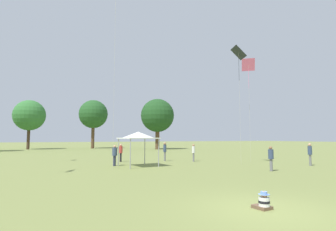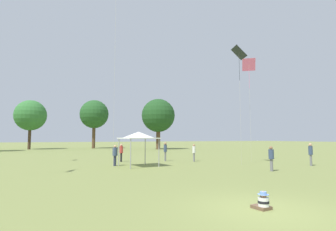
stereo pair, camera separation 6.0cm
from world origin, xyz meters
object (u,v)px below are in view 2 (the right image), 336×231
person_standing_2 (311,152)px  distant_tree_0 (30,115)px  kite_1 (249,67)px  distant_tree_3 (158,116)px  person_standing_3 (115,154)px  distant_tree_1 (94,114)px  person_standing_1 (121,151)px  kite_2 (239,55)px  person_standing_0 (165,150)px  person_standing_6 (271,156)px  canopy_tent (139,135)px  seated_toddler (263,202)px  person_standing_4 (194,151)px

person_standing_2 → distant_tree_0: bearing=150.9°
kite_1 → distant_tree_3: (2.97, 29.00, -2.34)m
distant_tree_0 → distant_tree_3: distant_tree_3 is taller
person_standing_3 → distant_tree_1: (4.38, 36.83, 6.32)m
distant_tree_0 → distant_tree_1: bearing=-2.4°
kite_1 → distant_tree_1: bearing=4.5°
person_standing_1 → distant_tree_3: size_ratio=0.17×
person_standing_1 → kite_1: bearing=89.4°
person_standing_2 → kite_2: 9.81m
distant_tree_3 → person_standing_0: bearing=-111.6°
person_standing_6 → distant_tree_3: distant_tree_3 is taller
canopy_tent → seated_toddler: bearing=-92.0°
person_standing_4 → distant_tree_0: size_ratio=0.17×
person_standing_6 → kite_2: 9.33m
person_standing_1 → distant_tree_1: 34.30m
seated_toddler → person_standing_1: size_ratio=0.33×
distant_tree_1 → canopy_tent: bearing=-94.2°
person_standing_0 → person_standing_4: person_standing_0 is taller
seated_toddler → distant_tree_1: bearing=82.1°
seated_toddler → canopy_tent: 13.54m
person_standing_1 → distant_tree_3: distant_tree_3 is taller
person_standing_3 → kite_2: bearing=-112.7°
distant_tree_0 → person_standing_2: bearing=-63.4°
person_standing_2 → kite_2: kite_2 is taller
kite_1 → distant_tree_1: distant_tree_1 is taller
seated_toddler → person_standing_2: (13.07, 7.93, 0.86)m
canopy_tent → person_standing_0: bearing=41.3°
seated_toddler → person_standing_2: bearing=27.0°
person_standing_2 → distant_tree_1: distant_tree_1 is taller
person_standing_4 → canopy_tent: size_ratio=0.57×
person_standing_4 → kite_1: size_ratio=0.17×
seated_toddler → distant_tree_1: distant_tree_1 is taller
distant_tree_3 → person_standing_4: bearing=-106.0°
person_standing_3 → canopy_tent: bearing=-128.5°
person_standing_6 → distant_tree_1: size_ratio=0.16×
person_standing_3 → seated_toddler: bearing=-177.8°
canopy_tent → distant_tree_0: 39.85m
canopy_tent → kite_1: (10.70, -0.79, 6.58)m
person_standing_0 → kite_2: 10.93m
person_standing_1 → canopy_tent: size_ratio=0.57×
kite_1 → person_standing_0: bearing=51.6°
seated_toddler → distant_tree_0: size_ratio=0.06×
person_standing_0 → kite_1: size_ratio=0.18×
person_standing_0 → kite_1: bearing=146.4°
person_standing_1 → distant_tree_0: (-9.19, 34.09, 5.66)m
person_standing_1 → person_standing_4: size_ratio=1.02×
person_standing_3 → distant_tree_3: 31.56m
distant_tree_1 → person_standing_1: bearing=-95.1°
person_standing_1 → kite_1: 14.47m
person_standing_3 → person_standing_1: bearing=-25.1°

